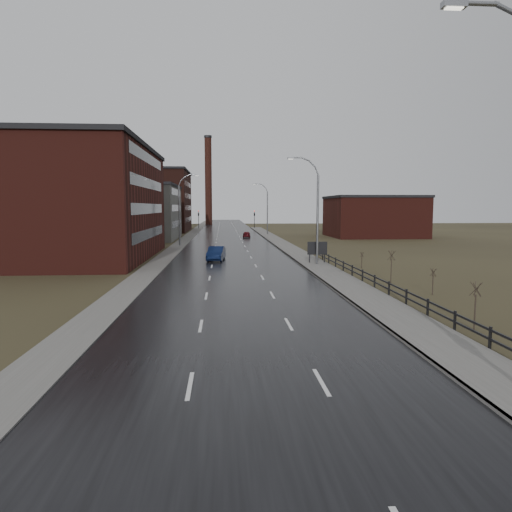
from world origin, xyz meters
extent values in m
plane|color=#2D2819|center=(0.00, 0.00, 0.00)|extent=(320.00, 320.00, 0.00)
cube|color=black|center=(0.00, 60.00, 0.03)|extent=(14.00, 300.00, 0.06)
cube|color=#595651|center=(8.60, 35.00, 0.09)|extent=(3.20, 180.00, 0.18)
cube|color=slate|center=(7.08, 35.00, 0.09)|extent=(0.16, 180.00, 0.18)
cube|color=#595651|center=(-8.20, 60.00, 0.06)|extent=(2.40, 260.00, 0.12)
cube|color=#471914|center=(-21.00, 45.00, 6.50)|extent=(22.00, 28.00, 13.00)
cube|color=black|center=(-21.00, 45.00, 13.25)|extent=(22.44, 28.56, 0.50)
cube|color=black|center=(-10.02, 45.00, 3.00)|extent=(0.06, 22.40, 1.20)
cube|color=black|center=(-10.02, 45.00, 6.00)|extent=(0.06, 22.40, 1.20)
cube|color=black|center=(-10.02, 45.00, 9.00)|extent=(0.06, 22.40, 1.20)
cube|color=black|center=(-10.02, 45.00, 12.00)|extent=(0.06, 22.40, 1.20)
cube|color=slate|center=(-18.00, 78.00, 5.00)|extent=(16.00, 20.00, 10.00)
cube|color=black|center=(-18.00, 78.00, 10.25)|extent=(16.32, 20.40, 0.50)
cube|color=black|center=(-10.02, 78.00, 3.00)|extent=(0.06, 16.00, 1.20)
cube|color=black|center=(-10.02, 78.00, 6.00)|extent=(0.06, 16.00, 1.20)
cube|color=black|center=(-10.02, 78.00, 9.00)|extent=(0.06, 16.00, 1.20)
cube|color=#331611|center=(-23.00, 108.00, 7.50)|extent=(26.00, 24.00, 15.00)
cube|color=black|center=(-23.00, 108.00, 15.25)|extent=(26.52, 24.48, 0.50)
cube|color=black|center=(-10.02, 108.00, 3.00)|extent=(0.06, 19.20, 1.20)
cube|color=black|center=(-10.02, 108.00, 6.00)|extent=(0.06, 19.20, 1.20)
cube|color=black|center=(-10.02, 108.00, 9.00)|extent=(0.06, 19.20, 1.20)
cube|color=black|center=(-10.02, 108.00, 12.00)|extent=(0.06, 19.20, 1.20)
cube|color=#471914|center=(30.30, 82.00, 4.00)|extent=(18.00, 16.00, 8.00)
cube|color=black|center=(30.30, 82.00, 8.25)|extent=(18.36, 16.32, 0.50)
cylinder|color=#331611|center=(-6.00, 150.00, 15.00)|extent=(2.40, 2.40, 30.00)
cylinder|color=black|center=(-6.00, 150.00, 30.30)|extent=(2.70, 2.70, 0.80)
cylinder|color=slate|center=(7.25, 2.00, 11.82)|extent=(1.12, 0.14, 0.57)
cylinder|color=slate|center=(6.29, 2.00, 12.01)|extent=(1.15, 0.14, 0.14)
cube|color=slate|center=(5.54, 2.00, 11.96)|extent=(0.70, 0.28, 0.18)
cube|color=silver|center=(5.54, 2.00, 11.86)|extent=(0.50, 0.20, 0.04)
cylinder|color=slate|center=(8.80, 36.00, 4.75)|extent=(0.24, 0.24, 9.50)
cylinder|color=slate|center=(8.63, 36.00, 9.90)|extent=(0.51, 0.14, 0.98)
cylinder|color=slate|center=(8.16, 36.00, 10.62)|extent=(0.81, 0.14, 0.81)
cylinder|color=slate|center=(7.44, 36.00, 11.09)|extent=(0.98, 0.14, 0.51)
cylinder|color=slate|center=(6.60, 36.00, 11.26)|extent=(1.01, 0.14, 0.14)
cube|color=slate|center=(5.91, 36.00, 11.21)|extent=(0.70, 0.28, 0.18)
cube|color=silver|center=(5.91, 36.00, 11.11)|extent=(0.50, 0.20, 0.04)
cylinder|color=slate|center=(-8.00, 62.00, 4.75)|extent=(0.24, 0.24, 9.50)
cylinder|color=slate|center=(-7.83, 62.00, 9.90)|extent=(0.51, 0.14, 0.98)
cylinder|color=slate|center=(-7.36, 62.00, 10.62)|extent=(0.81, 0.14, 0.81)
cylinder|color=slate|center=(-6.64, 62.00, 11.09)|extent=(0.98, 0.14, 0.51)
cylinder|color=slate|center=(-5.80, 62.00, 11.26)|extent=(1.01, 0.14, 0.14)
cube|color=slate|center=(-5.11, 62.00, 11.21)|extent=(0.70, 0.28, 0.18)
cube|color=silver|center=(-5.11, 62.00, 11.11)|extent=(0.50, 0.20, 0.04)
cylinder|color=slate|center=(8.80, 90.00, 4.75)|extent=(0.24, 0.24, 9.50)
cylinder|color=slate|center=(8.63, 90.00, 9.90)|extent=(0.51, 0.14, 0.98)
cylinder|color=slate|center=(8.16, 90.00, 10.62)|extent=(0.81, 0.14, 0.81)
cylinder|color=slate|center=(7.44, 90.00, 11.09)|extent=(0.98, 0.14, 0.51)
cylinder|color=slate|center=(6.60, 90.00, 11.26)|extent=(1.01, 0.14, 0.14)
cube|color=slate|center=(5.91, 90.00, 11.21)|extent=(0.70, 0.28, 0.18)
cube|color=silver|center=(5.91, 90.00, 11.11)|extent=(0.50, 0.20, 0.04)
cube|color=black|center=(10.30, 7.00, 0.55)|extent=(0.10, 0.10, 1.10)
cube|color=black|center=(10.30, 10.00, 0.55)|extent=(0.10, 0.10, 1.10)
cube|color=black|center=(10.30, 13.00, 0.55)|extent=(0.10, 0.10, 1.10)
cube|color=black|center=(10.30, 16.00, 0.55)|extent=(0.10, 0.10, 1.10)
cube|color=black|center=(10.30, 19.00, 0.55)|extent=(0.10, 0.10, 1.10)
cube|color=black|center=(10.30, 22.00, 0.55)|extent=(0.10, 0.10, 1.10)
cube|color=black|center=(10.30, 25.00, 0.55)|extent=(0.10, 0.10, 1.10)
cube|color=black|center=(10.30, 28.00, 0.55)|extent=(0.10, 0.10, 1.10)
cube|color=black|center=(10.30, 31.00, 0.55)|extent=(0.10, 0.10, 1.10)
cube|color=black|center=(10.30, 34.00, 0.55)|extent=(0.10, 0.10, 1.10)
cube|color=black|center=(10.30, 37.00, 0.55)|extent=(0.10, 0.10, 1.10)
cube|color=black|center=(10.30, 40.00, 0.55)|extent=(0.10, 0.10, 1.10)
cube|color=black|center=(10.30, 43.00, 0.55)|extent=(0.10, 0.10, 1.10)
cube|color=black|center=(10.30, 18.50, 0.95)|extent=(0.08, 53.00, 0.10)
cube|color=black|center=(10.30, 18.50, 0.55)|extent=(0.08, 53.00, 0.10)
cylinder|color=#382D23|center=(11.53, 10.38, 0.91)|extent=(0.08, 0.08, 1.82)
cylinder|color=#382D23|center=(11.58, 10.38, 2.09)|extent=(0.04, 0.61, 0.72)
cylinder|color=#382D23|center=(11.55, 10.43, 2.09)|extent=(0.58, 0.23, 0.73)
cylinder|color=#382D23|center=(11.49, 10.41, 2.09)|extent=(0.35, 0.52, 0.74)
cylinder|color=#382D23|center=(11.49, 10.35, 2.09)|extent=(0.35, 0.52, 0.74)
cylinder|color=#382D23|center=(11.55, 10.33, 2.09)|extent=(0.58, 0.23, 0.73)
cylinder|color=#382D23|center=(13.66, 19.50, 0.70)|extent=(0.08, 0.08, 1.40)
cylinder|color=#382D23|center=(13.71, 19.50, 1.61)|extent=(0.04, 0.48, 0.56)
cylinder|color=#382D23|center=(13.67, 19.55, 1.61)|extent=(0.45, 0.19, 0.56)
cylinder|color=#382D23|center=(13.62, 19.53, 1.61)|extent=(0.28, 0.41, 0.57)
cylinder|color=#382D23|center=(13.62, 19.47, 1.61)|extent=(0.28, 0.41, 0.57)
cylinder|color=#382D23|center=(13.67, 19.46, 1.61)|extent=(0.45, 0.19, 0.56)
cylinder|color=#382D23|center=(12.53, 24.55, 0.99)|extent=(0.08, 0.08, 1.99)
cylinder|color=#382D23|center=(12.58, 24.55, 2.28)|extent=(0.04, 0.67, 0.78)
cylinder|color=#382D23|center=(12.54, 24.60, 2.28)|extent=(0.63, 0.25, 0.79)
cylinder|color=#382D23|center=(12.49, 24.58, 2.28)|extent=(0.38, 0.56, 0.80)
cylinder|color=#382D23|center=(12.49, 24.52, 2.28)|extent=(0.38, 0.56, 0.80)
cylinder|color=#382D23|center=(12.54, 24.50, 2.28)|extent=(0.63, 0.25, 0.79)
cylinder|color=#382D23|center=(12.95, 33.79, 0.60)|extent=(0.08, 0.08, 1.21)
cylinder|color=#382D23|center=(13.00, 33.79, 1.39)|extent=(0.04, 0.42, 0.48)
cylinder|color=#382D23|center=(12.97, 33.83, 1.39)|extent=(0.40, 0.16, 0.49)
cylinder|color=#382D23|center=(12.91, 33.82, 1.39)|extent=(0.24, 0.35, 0.50)
cylinder|color=#382D23|center=(12.91, 33.76, 1.39)|extent=(0.24, 0.35, 0.50)
cylinder|color=#382D23|center=(12.97, 33.74, 1.39)|extent=(0.40, 0.16, 0.49)
cube|color=black|center=(8.28, 37.43, 0.90)|extent=(0.10, 0.10, 1.80)
cube|color=black|center=(9.92, 37.43, 0.90)|extent=(0.10, 0.10, 1.80)
cube|color=silver|center=(9.10, 37.38, 1.76)|extent=(2.06, 0.08, 1.31)
cube|color=black|center=(9.10, 37.33, 1.76)|extent=(2.16, 0.04, 1.41)
cylinder|color=black|center=(-8.00, 120.00, 2.60)|extent=(0.16, 0.16, 5.20)
imported|color=black|center=(-8.00, 120.00, 4.75)|extent=(0.58, 2.73, 1.10)
sphere|color=#FF190C|center=(-8.00, 119.85, 5.05)|extent=(0.18, 0.18, 0.18)
cylinder|color=black|center=(8.00, 120.00, 2.60)|extent=(0.16, 0.16, 5.20)
imported|color=black|center=(8.00, 120.00, 4.75)|extent=(0.58, 2.73, 1.10)
sphere|color=#FF190C|center=(8.00, 119.85, 5.05)|extent=(0.18, 0.18, 0.18)
imported|color=#0B1638|center=(-1.91, 41.18, 0.81)|extent=(2.25, 5.09, 1.62)
imported|color=#4A0C12|center=(3.67, 80.48, 0.65)|extent=(1.72, 3.86, 1.29)
camera|label=1|loc=(-1.12, -11.29, 6.20)|focal=32.00mm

